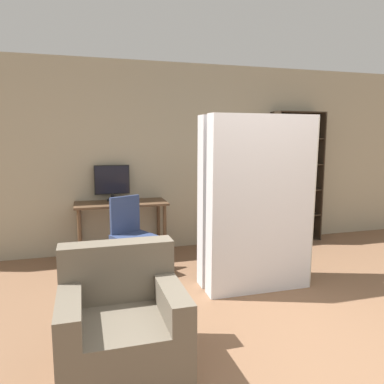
# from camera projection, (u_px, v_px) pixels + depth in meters

# --- Properties ---
(ground_plane) EXTENTS (16.00, 16.00, 0.00)m
(ground_plane) POSITION_uv_depth(u_px,v_px,m) (338.00, 373.00, 2.62)
(ground_plane) COLOR brown
(wall_back) EXTENTS (8.00, 0.06, 2.70)m
(wall_back) POSITION_uv_depth(u_px,v_px,m) (197.00, 157.00, 5.61)
(wall_back) COLOR tan
(wall_back) RESTS_ON ground
(desk) EXTENTS (1.23, 0.55, 0.77)m
(desk) POSITION_uv_depth(u_px,v_px,m) (121.00, 211.00, 5.09)
(desk) COLOR brown
(desk) RESTS_ON ground
(monitor) EXTENTS (0.48, 0.16, 0.49)m
(monitor) POSITION_uv_depth(u_px,v_px,m) (112.00, 181.00, 5.17)
(monitor) COLOR black
(monitor) RESTS_ON desk
(office_chair) EXTENTS (0.58, 0.58, 0.93)m
(office_chair) POSITION_uv_depth(u_px,v_px,m) (132.00, 243.00, 4.50)
(office_chair) COLOR #4C4C51
(office_chair) RESTS_ON ground
(bookshelf) EXTENTS (0.80, 0.32, 2.03)m
(bookshelf) POSITION_uv_depth(u_px,v_px,m) (289.00, 178.00, 5.92)
(bookshelf) COLOR #2D2319
(bookshelf) RESTS_ON ground
(mattress_near) EXTENTS (1.15, 0.24, 1.87)m
(mattress_near) POSITION_uv_depth(u_px,v_px,m) (262.00, 205.00, 3.90)
(mattress_near) COLOR silver
(mattress_near) RESTS_ON ground
(mattress_far) EXTENTS (1.15, 0.22, 1.87)m
(mattress_far) POSITION_uv_depth(u_px,v_px,m) (249.00, 201.00, 4.19)
(mattress_far) COLOR silver
(mattress_far) RESTS_ON ground
(armchair) EXTENTS (0.85, 0.80, 0.85)m
(armchair) POSITION_uv_depth(u_px,v_px,m) (122.00, 323.00, 2.67)
(armchair) COLOR #665B4C
(armchair) RESTS_ON ground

